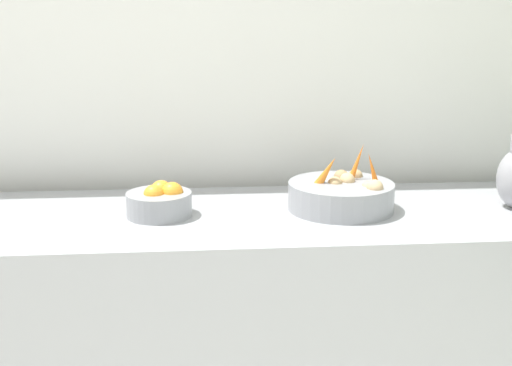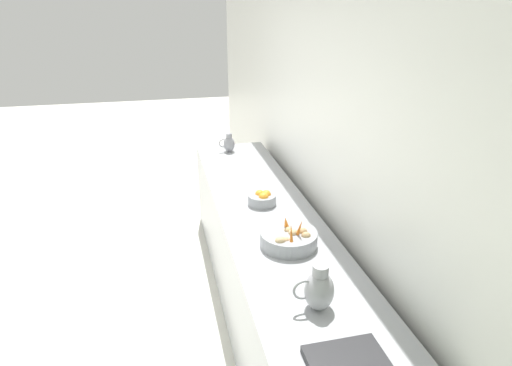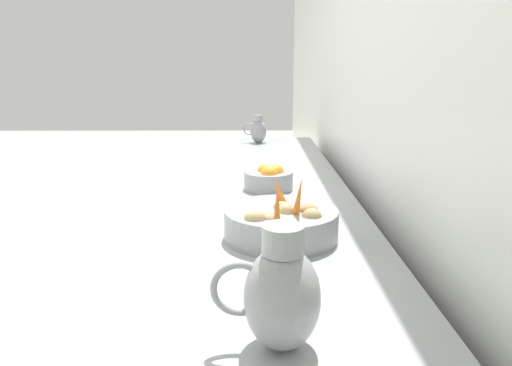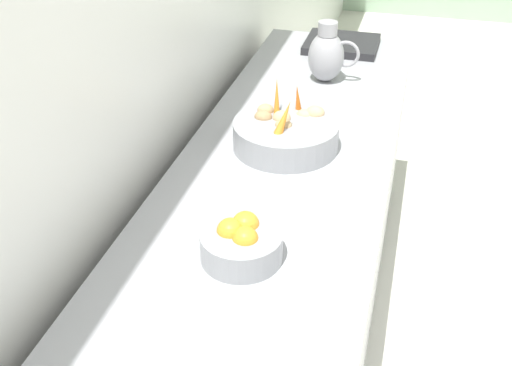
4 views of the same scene
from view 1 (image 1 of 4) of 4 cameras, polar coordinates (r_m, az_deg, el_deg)
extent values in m
cube|color=silver|center=(2.56, 6.61, 14.30)|extent=(0.10, 9.24, 3.00)
cube|color=#9EA0A5|center=(2.31, -4.40, -13.12)|extent=(0.70, 3.35, 0.87)
cylinder|color=gray|center=(2.20, 7.62, -1.17)|extent=(0.36, 0.36, 0.09)
torus|color=gray|center=(2.21, 7.58, -2.20)|extent=(0.21, 0.21, 0.01)
cone|color=orange|center=(2.23, 8.96, 1.55)|extent=(0.05, 0.09, 0.16)
cone|color=orange|center=(2.19, 10.47, 0.99)|extent=(0.03, 0.06, 0.13)
cone|color=orange|center=(2.16, 6.29, 0.95)|extent=(0.08, 0.10, 0.13)
ellipsoid|color=tan|center=(2.19, 7.12, 0.00)|extent=(0.06, 0.05, 0.04)
ellipsoid|color=tan|center=(2.21, 8.19, 0.24)|extent=(0.06, 0.05, 0.05)
ellipsoid|color=#9E7F56|center=(2.27, 7.68, 0.58)|extent=(0.06, 0.05, 0.05)
ellipsoid|color=tan|center=(2.16, 10.06, -0.34)|extent=(0.06, 0.05, 0.04)
ellipsoid|color=tan|center=(2.13, 10.61, -0.40)|extent=(0.07, 0.06, 0.05)
ellipsoid|color=tan|center=(2.29, 8.92, 0.63)|extent=(0.06, 0.05, 0.05)
cylinder|color=gray|center=(2.13, -8.69, -1.89)|extent=(0.22, 0.22, 0.08)
sphere|color=orange|center=(2.12, -7.52, -0.89)|extent=(0.07, 0.07, 0.07)
sphere|color=orange|center=(2.15, -8.50, -0.71)|extent=(0.07, 0.07, 0.07)
sphere|color=orange|center=(2.11, -9.16, -1.05)|extent=(0.07, 0.07, 0.07)
camera|label=2|loc=(3.13, 63.04, 21.76)|focal=30.12mm
camera|label=3|loc=(2.77, 40.11, 9.33)|focal=34.16mm
camera|label=4|loc=(2.21, -47.44, 21.03)|focal=43.86mm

